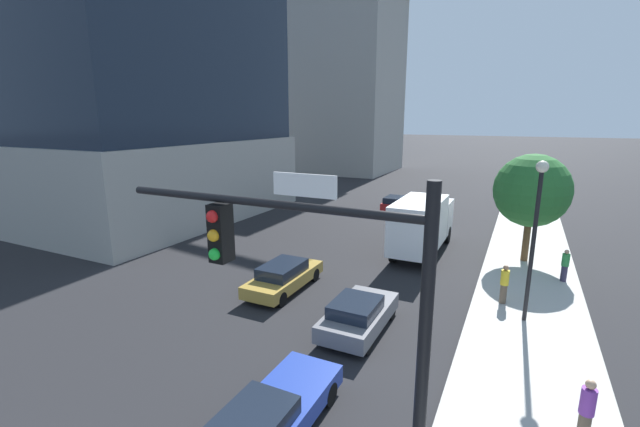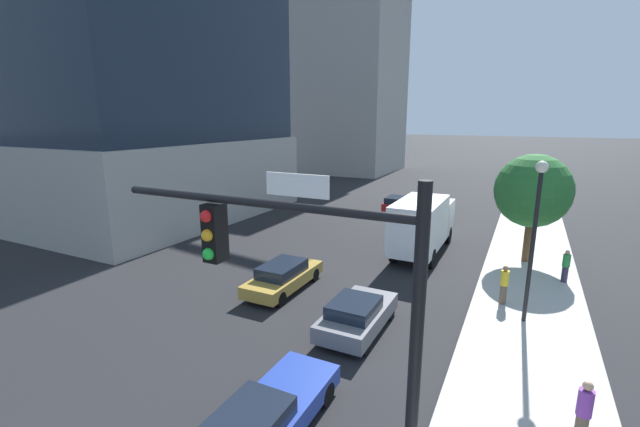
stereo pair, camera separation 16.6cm
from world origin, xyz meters
name	(u,v)px [view 1 (the left image)]	position (x,y,z in m)	size (l,w,h in m)	color
sidewalk	(528,285)	(8.22, 20.00, 0.07)	(4.43, 120.00, 0.15)	#B2AFA8
construction_building	(348,64)	(-16.86, 57.83, 15.43)	(21.09, 15.22, 35.00)	#9E9B93
traffic_light_pole	(324,307)	(4.78, 4.55, 4.91)	(5.74, 0.48, 6.93)	black
street_lamp	(536,220)	(8.06, 15.90, 4.19)	(0.44, 0.44, 6.24)	black
street_tree	(532,191)	(7.98, 23.62, 4.08)	(3.92, 3.92, 5.90)	brown
car_gold	(284,276)	(-2.08, 14.53, 0.68)	(1.79, 4.63, 1.34)	#AD8938
car_red	(397,203)	(-2.08, 33.36, 0.70)	(1.73, 4.31, 1.38)	red
car_gray	(358,314)	(2.43, 12.45, 0.69)	(1.89, 4.13, 1.36)	slate
car_blue	(271,416)	(2.43, 6.43, 0.66)	(1.73, 4.59, 1.29)	#233D9E
box_truck	(422,223)	(2.43, 22.81, 1.88)	(2.36, 7.47, 3.36)	silver
pedestrian_purple_shirt	(586,412)	(9.38, 9.45, 1.06)	(0.34, 0.34, 1.77)	brown
pedestrian_yellow_shirt	(504,284)	(7.21, 17.20, 1.02)	(0.34, 0.34, 1.70)	brown
pedestrian_green_shirt	(565,265)	(9.72, 21.15, 0.96)	(0.34, 0.34, 1.59)	#38334C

